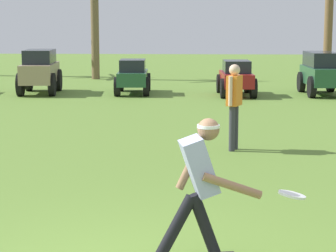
{
  "coord_description": "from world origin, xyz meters",
  "views": [
    {
      "loc": [
        0.64,
        -5.55,
        2.34
      ],
      "look_at": [
        0.16,
        3.3,
        0.9
      ],
      "focal_mm": 70.0,
      "sensor_mm": 36.0,
      "label": 1
    }
  ],
  "objects_px": {
    "parked_car_slot_b": "(40,70)",
    "parked_car_slot_e": "(322,72)",
    "parked_car_slot_c": "(133,76)",
    "palm_tree_right_of_centre": "(330,0)",
    "parked_car_slot_d": "(236,77)",
    "palm_tree_left_of_centre": "(94,2)",
    "teammate_near_sideline": "(234,99)",
    "frisbee_in_flight": "(292,195)",
    "frisbee_thrower": "(199,184)"
  },
  "relations": [
    {
      "from": "teammate_near_sideline",
      "to": "parked_car_slot_b",
      "type": "xyz_separation_m",
      "value": [
        -5.82,
        9.05,
        -0.2
      ]
    },
    {
      "from": "frisbee_in_flight",
      "to": "parked_car_slot_d",
      "type": "relative_size",
      "value": 0.14
    },
    {
      "from": "parked_car_slot_c",
      "to": "parked_car_slot_d",
      "type": "distance_m",
      "value": 3.3
    },
    {
      "from": "frisbee_thrower",
      "to": "parked_car_slot_d",
      "type": "bearing_deg",
      "value": 85.84
    },
    {
      "from": "parked_car_slot_e",
      "to": "palm_tree_left_of_centre",
      "type": "distance_m",
      "value": 9.83
    },
    {
      "from": "parked_car_slot_c",
      "to": "palm_tree_left_of_centre",
      "type": "xyz_separation_m",
      "value": [
        -2.08,
        5.16,
        2.47
      ]
    },
    {
      "from": "frisbee_thrower",
      "to": "frisbee_in_flight",
      "type": "xyz_separation_m",
      "value": [
        0.88,
        -0.03,
        -0.08
      ]
    },
    {
      "from": "teammate_near_sideline",
      "to": "parked_car_slot_c",
      "type": "distance_m",
      "value": 9.55
    },
    {
      "from": "frisbee_thrower",
      "to": "parked_car_slot_b",
      "type": "xyz_separation_m",
      "value": [
        -5.23,
        14.73,
        -0.06
      ]
    },
    {
      "from": "parked_car_slot_c",
      "to": "palm_tree_left_of_centre",
      "type": "bearing_deg",
      "value": 111.95
    },
    {
      "from": "parked_car_slot_e",
      "to": "frisbee_in_flight",
      "type": "bearing_deg",
      "value": -100.96
    },
    {
      "from": "parked_car_slot_c",
      "to": "palm_tree_right_of_centre",
      "type": "distance_m",
      "value": 9.98
    },
    {
      "from": "frisbee_thrower",
      "to": "parked_car_slot_b",
      "type": "height_order",
      "value": "frisbee_thrower"
    },
    {
      "from": "frisbee_in_flight",
      "to": "parked_car_slot_b",
      "type": "bearing_deg",
      "value": 112.47
    },
    {
      "from": "parked_car_slot_e",
      "to": "palm_tree_right_of_centre",
      "type": "distance_m",
      "value": 6.83
    },
    {
      "from": "frisbee_in_flight",
      "to": "palm_tree_left_of_centre",
      "type": "bearing_deg",
      "value": 104.55
    },
    {
      "from": "parked_car_slot_e",
      "to": "parked_car_slot_c",
      "type": "bearing_deg",
      "value": -179.56
    },
    {
      "from": "frisbee_thrower",
      "to": "parked_car_slot_b",
      "type": "relative_size",
      "value": 0.59
    },
    {
      "from": "parked_car_slot_d",
      "to": "palm_tree_left_of_centre",
      "type": "bearing_deg",
      "value": 134.27
    },
    {
      "from": "parked_car_slot_b",
      "to": "parked_car_slot_d",
      "type": "relative_size",
      "value": 1.08
    },
    {
      "from": "parked_car_slot_d",
      "to": "palm_tree_left_of_centre",
      "type": "xyz_separation_m",
      "value": [
        -5.36,
        5.5,
        2.47
      ]
    },
    {
      "from": "palm_tree_left_of_centre",
      "to": "palm_tree_right_of_centre",
      "type": "distance_m",
      "value": 9.46
    },
    {
      "from": "parked_car_slot_d",
      "to": "palm_tree_right_of_centre",
      "type": "bearing_deg",
      "value": 58.78
    },
    {
      "from": "parked_car_slot_d",
      "to": "parked_car_slot_e",
      "type": "bearing_deg",
      "value": 8.09
    },
    {
      "from": "frisbee_in_flight",
      "to": "palm_tree_right_of_centre",
      "type": "distance_m",
      "value": 21.68
    },
    {
      "from": "frisbee_in_flight",
      "to": "palm_tree_left_of_centre",
      "type": "relative_size",
      "value": 0.06
    },
    {
      "from": "frisbee_thrower",
      "to": "palm_tree_left_of_centre",
      "type": "bearing_deg",
      "value": 102.19
    },
    {
      "from": "frisbee_in_flight",
      "to": "parked_car_slot_c",
      "type": "bearing_deg",
      "value": 101.84
    },
    {
      "from": "palm_tree_left_of_centre",
      "to": "palm_tree_right_of_centre",
      "type": "height_order",
      "value": "palm_tree_right_of_centre"
    },
    {
      "from": "parked_car_slot_e",
      "to": "parked_car_slot_b",
      "type": "bearing_deg",
      "value": -179.24
    },
    {
      "from": "parked_car_slot_c",
      "to": "parked_car_slot_e",
      "type": "xyz_separation_m",
      "value": [
        5.99,
        0.05,
        0.16
      ]
    },
    {
      "from": "parked_car_slot_c",
      "to": "parked_car_slot_e",
      "type": "relative_size",
      "value": 0.92
    },
    {
      "from": "teammate_near_sideline",
      "to": "palm_tree_left_of_centre",
      "type": "relative_size",
      "value": 0.31
    },
    {
      "from": "parked_car_slot_d",
      "to": "parked_car_slot_e",
      "type": "distance_m",
      "value": 2.74
    },
    {
      "from": "teammate_near_sideline",
      "to": "parked_car_slot_c",
      "type": "bearing_deg",
      "value": 107.18
    },
    {
      "from": "palm_tree_left_of_centre",
      "to": "parked_car_slot_b",
      "type": "bearing_deg",
      "value": -99.94
    },
    {
      "from": "teammate_near_sideline",
      "to": "parked_car_slot_c",
      "type": "relative_size",
      "value": 0.69
    },
    {
      "from": "parked_car_slot_b",
      "to": "parked_car_slot_e",
      "type": "distance_m",
      "value": 8.99
    },
    {
      "from": "parked_car_slot_b",
      "to": "palm_tree_left_of_centre",
      "type": "relative_size",
      "value": 0.48
    },
    {
      "from": "frisbee_thrower",
      "to": "palm_tree_right_of_centre",
      "type": "height_order",
      "value": "palm_tree_right_of_centre"
    },
    {
      "from": "frisbee_thrower",
      "to": "frisbee_in_flight",
      "type": "distance_m",
      "value": 0.88
    },
    {
      "from": "parked_car_slot_c",
      "to": "palm_tree_left_of_centre",
      "type": "relative_size",
      "value": 0.45
    },
    {
      "from": "parked_car_slot_e",
      "to": "palm_tree_left_of_centre",
      "type": "relative_size",
      "value": 0.48
    },
    {
      "from": "frisbee_thrower",
      "to": "palm_tree_left_of_centre",
      "type": "xyz_separation_m",
      "value": [
        -4.31,
        19.96,
        2.23
      ]
    },
    {
      "from": "frisbee_thrower",
      "to": "frisbee_in_flight",
      "type": "bearing_deg",
      "value": -1.84
    },
    {
      "from": "frisbee_thrower",
      "to": "palm_tree_left_of_centre",
      "type": "distance_m",
      "value": 20.54
    },
    {
      "from": "parked_car_slot_d",
      "to": "parked_car_slot_c",
      "type": "bearing_deg",
      "value": 174.11
    },
    {
      "from": "parked_car_slot_d",
      "to": "frisbee_in_flight",
      "type": "bearing_deg",
      "value": -90.69
    },
    {
      "from": "frisbee_in_flight",
      "to": "frisbee_thrower",
      "type": "bearing_deg",
      "value": 178.16
    },
    {
      "from": "parked_car_slot_e",
      "to": "palm_tree_left_of_centre",
      "type": "xyz_separation_m",
      "value": [
        -8.07,
        5.11,
        2.31
      ]
    }
  ]
}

